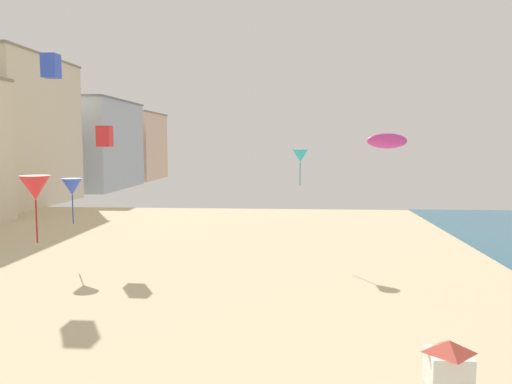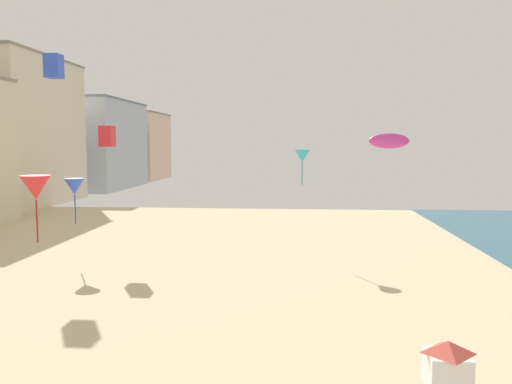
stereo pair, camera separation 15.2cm
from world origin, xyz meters
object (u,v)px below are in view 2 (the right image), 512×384
object	(u,v)px
lifeguard_stand	(447,366)
kite_blue_delta	(74,187)
kite_red_box_2	(107,136)
kite_red_delta	(36,188)
kite_blue_box	(54,66)
kite_cyan_delta	(302,156)
kite_magenta_parafoil	(389,141)

from	to	relation	value
lifeguard_stand	kite_blue_delta	size ratio (longest dim) A/B	0.85
kite_red_box_2	kite_red_delta	size ratio (longest dim) A/B	0.66
kite_blue_box	kite_cyan_delta	bearing A→B (deg)	0.56
kite_red_box_2	kite_blue_delta	distance (m)	5.16
kite_red_box_2	kite_blue_box	bearing A→B (deg)	-175.74
kite_blue_box	kite_blue_delta	world-z (taller)	kite_blue_box
kite_red_box_2	kite_magenta_parafoil	xyz separation A→B (m)	(19.15, -5.51, -0.36)
lifeguard_stand	kite_blue_delta	world-z (taller)	kite_blue_delta
kite_cyan_delta	lifeguard_stand	bearing A→B (deg)	-80.47
lifeguard_stand	kite_red_delta	size ratio (longest dim) A/B	1.11
kite_blue_box	kite_red_delta	size ratio (longest dim) A/B	0.74
kite_blue_box	kite_red_delta	world-z (taller)	kite_blue_box
lifeguard_stand	kite_blue_box	distance (m)	33.15
kite_cyan_delta	kite_magenta_parafoil	distance (m)	7.47
kite_blue_box	kite_blue_delta	bearing A→B (deg)	-51.54
lifeguard_stand	kite_cyan_delta	distance (m)	23.42
kite_cyan_delta	kite_magenta_parafoil	size ratio (longest dim) A/B	1.07
kite_red_delta	kite_cyan_delta	world-z (taller)	kite_cyan_delta
kite_blue_box	kite_red_box_2	bearing A→B (deg)	4.26
kite_red_box_2	kite_magenta_parafoil	bearing A→B (deg)	-16.06
kite_blue_delta	kite_cyan_delta	bearing A→B (deg)	14.03
kite_red_delta	kite_red_box_2	bearing A→B (deg)	104.01
lifeguard_stand	kite_magenta_parafoil	world-z (taller)	kite_magenta_parafoil
kite_red_delta	kite_blue_delta	size ratio (longest dim) A/B	0.77
kite_blue_box	kite_red_box_2	world-z (taller)	kite_blue_box
kite_blue_box	kite_magenta_parafoil	size ratio (longest dim) A/B	0.72
lifeguard_stand	kite_red_delta	xyz separation A→B (m)	(-12.96, 2.83, 4.54)
kite_red_delta	lifeguard_stand	bearing A→B (deg)	-12.33
kite_red_box_2	kite_red_delta	distance (m)	20.51
kite_red_delta	kite_blue_box	bearing A→B (deg)	113.83
kite_red_box_2	kite_red_delta	bearing A→B (deg)	-75.99
kite_red_delta	kite_blue_delta	xyz separation A→B (m)	(-5.79, 15.96, -1.36)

